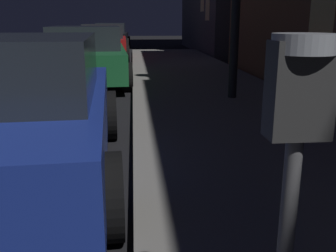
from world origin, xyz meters
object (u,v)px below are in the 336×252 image
Objects in this scene: parking_meter at (295,142)px; car_blue at (13,111)px; car_green at (87,55)px; car_black at (112,36)px; car_red at (104,43)px.

car_blue is at bearing 122.28° from parking_meter.
car_black is (-0.00, 12.55, 0.00)m from car_green.
parking_meter is at bearing -85.54° from car_black.
car_green is 1.13× the size of car_black.
car_green is 1.11× the size of car_red.
car_red is at bearing 96.35° from parking_meter.
car_blue and car_black have the same top height.
car_green and car_black have the same top height.
car_green is 12.55m from car_black.
car_red is at bearing 90.01° from car_green.
car_red is (-0.00, 12.43, -0.02)m from car_blue.
parking_meter reaches higher than car_blue.
car_blue is 0.91× the size of car_green.
car_red is 1.02× the size of car_black.
car_red is at bearing -89.99° from car_black.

